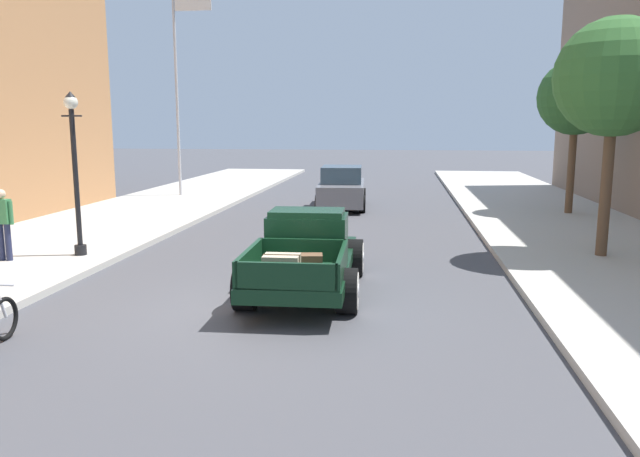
{
  "coord_description": "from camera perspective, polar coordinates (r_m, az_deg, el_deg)",
  "views": [
    {
      "loc": [
        2.14,
        -10.19,
        3.24
      ],
      "look_at": [
        0.43,
        2.8,
        1.0
      ],
      "focal_mm": 34.18,
      "sensor_mm": 36.0,
      "label": 1
    }
  ],
  "objects": [
    {
      "name": "car_background_grey",
      "position": [
        23.94,
        2.06,
        3.76
      ],
      "size": [
        2.05,
        4.39,
        1.65
      ],
      "color": "slate",
      "rests_on": "ground"
    },
    {
      "name": "hotrod_truck_dark_green",
      "position": [
        12.13,
        -1.23,
        -2.13
      ],
      "size": [
        2.29,
        4.98,
        1.58
      ],
      "color": "black",
      "rests_on": "ground"
    },
    {
      "name": "ground_plane",
      "position": [
        10.91,
        -4.21,
        -7.6
      ],
      "size": [
        140.0,
        140.0,
        0.0
      ],
      "primitive_type": "plane",
      "color": "#47474C"
    },
    {
      "name": "pedestrian_sidewalk_left",
      "position": [
        15.67,
        -27.57,
        0.69
      ],
      "size": [
        0.53,
        0.22,
        1.65
      ],
      "color": "#232847",
      "rests_on": "sidewalk_left"
    },
    {
      "name": "street_tree_nearest",
      "position": [
        15.82,
        25.87,
        12.53
      ],
      "size": [
        2.72,
        2.72,
        5.52
      ],
      "color": "brown",
      "rests_on": "sidewalk_right"
    },
    {
      "name": "street_tree_second",
      "position": [
        23.17,
        22.85,
        11.2
      ],
      "size": [
        2.6,
        2.6,
        5.32
      ],
      "color": "brown",
      "rests_on": "sidewalk_right"
    },
    {
      "name": "flagpole",
      "position": [
        27.78,
        -12.9,
        14.69
      ],
      "size": [
        1.74,
        0.16,
        9.16
      ],
      "color": "#B2B2B7",
      "rests_on": "sidewalk_left"
    },
    {
      "name": "street_lamp_near",
      "position": [
        15.46,
        -21.99,
        5.83
      ],
      "size": [
        0.5,
        0.32,
        3.85
      ],
      "color": "black",
      "rests_on": "sidewalk_left"
    }
  ]
}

